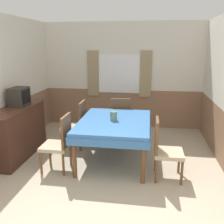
{
  "coord_description": "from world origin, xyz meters",
  "views": [
    {
      "loc": [
        0.67,
        -2.23,
        2.06
      ],
      "look_at": [
        0.05,
        1.95,
        0.92
      ],
      "focal_mm": 40.0,
      "sensor_mm": 36.0,
      "label": 1
    }
  ],
  "objects": [
    {
      "name": "chair_right_near",
      "position": [
        0.94,
        1.45,
        0.51
      ],
      "size": [
        0.44,
        0.44,
        0.97
      ],
      "rotation": [
        0.0,
        0.0,
        4.71
      ],
      "color": "brown",
      "rests_on": "ground_plane"
    },
    {
      "name": "chair_left_far",
      "position": [
        -0.75,
        2.44,
        0.51
      ],
      "size": [
        0.44,
        0.44,
        0.97
      ],
      "rotation": [
        0.0,
        0.0,
        1.57
      ],
      "color": "brown",
      "rests_on": "ground_plane"
    },
    {
      "name": "dining_table",
      "position": [
        0.1,
        1.95,
        0.66
      ],
      "size": [
        1.26,
        1.63,
        0.77
      ],
      "color": "#386BA8",
      "rests_on": "ground_plane"
    },
    {
      "name": "vase",
      "position": [
        0.08,
        1.94,
        0.85
      ],
      "size": [
        0.12,
        0.12,
        0.16
      ],
      "color": "slate",
      "rests_on": "dining_table"
    },
    {
      "name": "chair_head_window",
      "position": [
        0.1,
        2.98,
        0.51
      ],
      "size": [
        0.44,
        0.44,
        0.97
      ],
      "color": "brown",
      "rests_on": "ground_plane"
    },
    {
      "name": "sideboard",
      "position": [
        -1.72,
        1.86,
        0.48
      ],
      "size": [
        0.46,
        1.47,
        0.95
      ],
      "color": "#3D2319",
      "rests_on": "ground_plane"
    },
    {
      "name": "tv",
      "position": [
        -1.73,
        2.05,
        1.12
      ],
      "size": [
        0.29,
        0.37,
        0.34
      ],
      "color": "#2D2823",
      "rests_on": "sideboard"
    },
    {
      "name": "wall_back",
      "position": [
        -0.0,
        4.01,
        1.3
      ],
      "size": [
        4.32,
        0.1,
        2.6
      ],
      "color": "silver",
      "rests_on": "ground_plane"
    },
    {
      "name": "chair_left_near",
      "position": [
        -0.75,
        1.45,
        0.51
      ],
      "size": [
        0.44,
        0.44,
        0.97
      ],
      "rotation": [
        0.0,
        0.0,
        1.57
      ],
      "color": "brown",
      "rests_on": "ground_plane"
    },
    {
      "name": "wall_left",
      "position": [
        -1.98,
        1.99,
        1.3
      ],
      "size": [
        0.05,
        4.38,
        2.6
      ],
      "color": "silver",
      "rests_on": "ground_plane"
    }
  ]
}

